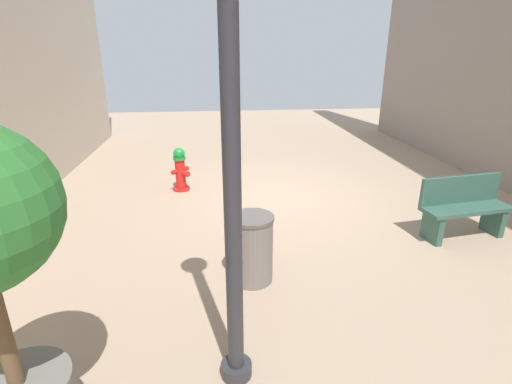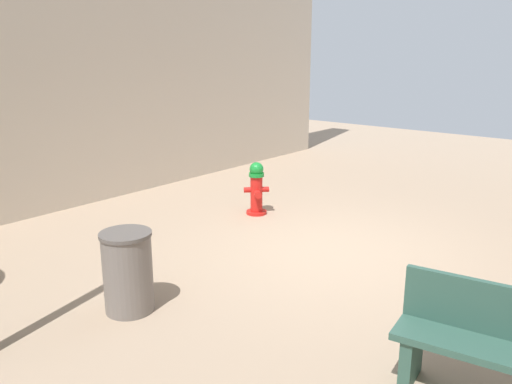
{
  "view_description": "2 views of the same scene",
  "coord_description": "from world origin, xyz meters",
  "px_view_note": "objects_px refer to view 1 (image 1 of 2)",
  "views": [
    {
      "loc": [
        1.26,
        7.01,
        2.77
      ],
      "look_at": [
        0.56,
        0.77,
        0.43
      ],
      "focal_mm": 26.92,
      "sensor_mm": 36.0,
      "label": 1
    },
    {
      "loc": [
        -3.45,
        5.85,
        2.7
      ],
      "look_at": [
        1.08,
        0.4,
        0.77
      ],
      "focal_mm": 36.55,
      "sensor_mm": 36.0,
      "label": 2
    }
  ],
  "objects_px": {
    "street_lamp": "(230,97)",
    "fire_hydrant": "(180,169)",
    "trash_bin": "(252,249)",
    "bench_near": "(463,207)"
  },
  "relations": [
    {
      "from": "bench_near",
      "to": "street_lamp",
      "type": "height_order",
      "value": "street_lamp"
    },
    {
      "from": "fire_hydrant",
      "to": "bench_near",
      "type": "xyz_separation_m",
      "value": [
        -4.52,
        2.62,
        0.03
      ]
    },
    {
      "from": "street_lamp",
      "to": "fire_hydrant",
      "type": "bearing_deg",
      "value": -80.54
    },
    {
      "from": "trash_bin",
      "to": "bench_near",
      "type": "bearing_deg",
      "value": -165.35
    },
    {
      "from": "street_lamp",
      "to": "trash_bin",
      "type": "relative_size",
      "value": 4.51
    },
    {
      "from": "fire_hydrant",
      "to": "street_lamp",
      "type": "xyz_separation_m",
      "value": [
        -0.84,
        5.01,
        2.01
      ]
    },
    {
      "from": "street_lamp",
      "to": "trash_bin",
      "type": "bearing_deg",
      "value": -101.11
    },
    {
      "from": "bench_near",
      "to": "fire_hydrant",
      "type": "bearing_deg",
      "value": -30.08
    },
    {
      "from": "fire_hydrant",
      "to": "bench_near",
      "type": "height_order",
      "value": "bench_near"
    },
    {
      "from": "bench_near",
      "to": "street_lamp",
      "type": "xyz_separation_m",
      "value": [
        3.68,
        2.4,
        1.98
      ]
    }
  ]
}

